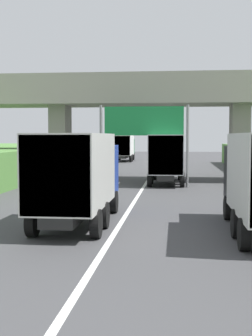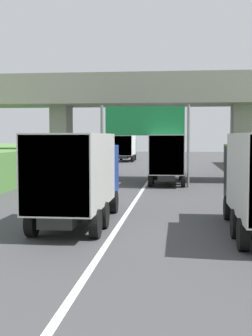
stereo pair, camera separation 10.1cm
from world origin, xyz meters
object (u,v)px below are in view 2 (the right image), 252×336
Objects in this scene: overhead_highway_sign at (145,126)px; truck_blue at (78,174)px; truck_green at (126,147)px; truck_silver at (168,156)px.

truck_blue is (-1.56, -13.35, -2.05)m from overhead_highway_sign.
truck_green is (-3.19, 44.48, 0.00)m from truck_blue.
overhead_highway_sign is 0.81× the size of truck_silver.
overhead_highway_sign reaches higher than truck_blue.
truck_silver is at bearing -77.83° from truck_green.
overhead_highway_sign is at bearing -81.32° from truck_green.
truck_silver and truck_green have the same top height.
truck_blue is 1.00× the size of truck_green.
truck_blue and truck_silver have the same top height.
overhead_highway_sign is at bearing 83.34° from truck_blue.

